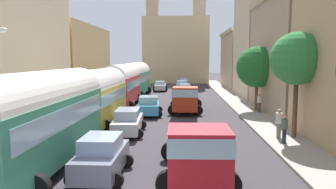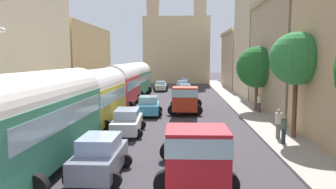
# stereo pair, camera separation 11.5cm
# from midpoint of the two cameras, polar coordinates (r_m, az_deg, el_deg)

# --- Properties ---
(ground_plane) EXTENTS (154.00, 154.00, 0.00)m
(ground_plane) POSITION_cam_midpoint_polar(r_m,az_deg,el_deg) (33.97, 0.47, -1.68)
(ground_plane) COLOR #3A343A
(sidewalk_left) EXTENTS (2.50, 70.00, 0.14)m
(sidewalk_left) POSITION_cam_midpoint_polar(r_m,az_deg,el_deg) (35.00, -11.48, -1.45)
(sidewalk_left) COLOR gray
(sidewalk_left) RESTS_ON ground
(sidewalk_right) EXTENTS (2.50, 70.00, 0.14)m
(sidewalk_right) POSITION_cam_midpoint_polar(r_m,az_deg,el_deg) (34.45, 12.61, -1.60)
(sidewalk_right) COLOR #A49A92
(sidewalk_right) RESTS_ON ground
(building_left_2) EXTENTS (5.57, 14.98, 8.38)m
(building_left_2) POSITION_cam_midpoint_polar(r_m,az_deg,el_deg) (38.17, -16.63, 5.26)
(building_left_2) COLOR tan
(building_left_2) RESTS_ON ground
(building_right_2) EXTENTS (5.62, 12.40, 10.36)m
(building_right_2) POSITION_cam_midpoint_polar(r_m,az_deg,el_deg) (30.46, 21.51, 6.78)
(building_right_2) COLOR tan
(building_right_2) RESTS_ON ground
(building_right_3) EXTENTS (4.90, 10.78, 13.90)m
(building_right_3) POSITION_cam_midpoint_polar(r_m,az_deg,el_deg) (42.22, 15.80, 9.14)
(building_right_3) COLOR #CAB492
(building_right_3) RESTS_ON ground
(building_right_4) EXTENTS (6.15, 14.20, 9.22)m
(building_right_4) POSITION_cam_midpoint_polar(r_m,az_deg,el_deg) (55.35, 13.19, 6.07)
(building_right_4) COLOR tan
(building_right_4) RESTS_ON ground
(distant_church) EXTENTS (12.75, 7.12, 21.36)m
(distant_church) POSITION_cam_midpoint_polar(r_m,az_deg,el_deg) (64.68, 1.58, 8.52)
(distant_church) COLOR tan
(distant_church) RESTS_ON ground
(parked_bus_0) EXTENTS (3.33, 9.94, 4.25)m
(parked_bus_0) POSITION_cam_midpoint_polar(r_m,az_deg,el_deg) (14.59, -21.35, -3.48)
(parked_bus_0) COLOR #3B8F6F
(parked_bus_0) RESTS_ON ground
(parked_bus_1) EXTENTS (3.36, 8.21, 4.04)m
(parked_bus_1) POSITION_cam_midpoint_polar(r_m,az_deg,el_deg) (23.03, -12.20, -0.09)
(parked_bus_1) COLOR yellow
(parked_bus_1) RESTS_ON ground
(parked_bus_2) EXTENTS (3.31, 8.85, 4.21)m
(parked_bus_2) POSITION_cam_midpoint_polar(r_m,az_deg,el_deg) (31.76, -8.04, 1.93)
(parked_bus_2) COLOR red
(parked_bus_2) RESTS_ON ground
(parked_bus_3) EXTENTS (3.52, 9.80, 4.25)m
(parked_bus_3) POSITION_cam_midpoint_polar(r_m,az_deg,el_deg) (40.62, -5.67, 2.95)
(parked_bus_3) COLOR #3A9066
(parked_bus_3) RESTS_ON ground
(cargo_truck_0) EXTENTS (3.04, 6.51, 2.43)m
(cargo_truck_0) POSITION_cam_midpoint_polar(r_m,az_deg,el_deg) (12.42, 5.11, -10.01)
(cargo_truck_0) COLOR #B11923
(cargo_truck_0) RESTS_ON ground
(cargo_truck_1) EXTENTS (3.11, 7.02, 2.41)m
(cargo_truck_1) POSITION_cam_midpoint_polar(r_m,az_deg,el_deg) (28.28, 3.25, -0.75)
(cargo_truck_1) COLOR #B02C16
(cargo_truck_1) RESTS_ON ground
(car_0) EXTENTS (2.28, 4.48, 1.59)m
(car_0) POSITION_cam_midpoint_polar(r_m,az_deg,el_deg) (33.15, 2.56, -0.50)
(car_0) COLOR silver
(car_0) RESTS_ON ground
(car_1) EXTENTS (2.27, 4.38, 1.50)m
(car_1) POSITION_cam_midpoint_polar(r_m,az_deg,el_deg) (41.76, 3.10, 0.87)
(car_1) COLOR silver
(car_1) RESTS_ON ground
(car_2) EXTENTS (2.36, 3.72, 1.47)m
(car_2) POSITION_cam_midpoint_polar(r_m,az_deg,el_deg) (48.33, 2.63, 1.59)
(car_2) COLOR #3795BE
(car_2) RESTS_ON ground
(car_3) EXTENTS (2.27, 4.19, 1.45)m
(car_3) POSITION_cam_midpoint_polar(r_m,az_deg,el_deg) (54.38, 3.04, 2.12)
(car_3) COLOR #428FC0
(car_3) RESTS_ON ground
(car_4) EXTENTS (2.24, 3.66, 1.69)m
(car_4) POSITION_cam_midpoint_polar(r_m,az_deg,el_deg) (13.46, -11.69, -10.71)
(car_4) COLOR slate
(car_4) RESTS_ON ground
(car_5) EXTENTS (2.30, 4.25, 1.58)m
(car_5) POSITION_cam_midpoint_polar(r_m,az_deg,el_deg) (20.65, -7.04, -4.75)
(car_5) COLOR silver
(car_5) RESTS_ON ground
(car_6) EXTENTS (2.44, 3.72, 1.63)m
(car_6) POSITION_cam_midpoint_polar(r_m,az_deg,el_deg) (27.04, -3.34, -2.04)
(car_6) COLOR #3893C4
(car_6) RESTS_ON ground
(car_7) EXTENTS (2.28, 4.46, 1.44)m
(car_7) POSITION_cam_midpoint_polar(r_m,az_deg,el_deg) (47.71, -1.22, 1.54)
(car_7) COLOR beige
(car_7) RESTS_ON ground
(pedestrian_1) EXTENTS (0.48, 0.48, 1.71)m
(pedestrian_1) POSITION_cam_midpoint_polar(r_m,az_deg,el_deg) (18.70, 19.93, -5.67)
(pedestrian_1) COLOR #232E40
(pedestrian_1) RESTS_ON ground
(pedestrian_2) EXTENTS (0.51, 0.51, 1.73)m
(pedestrian_2) POSITION_cam_midpoint_polar(r_m,az_deg,el_deg) (28.92, 15.96, -1.39)
(pedestrian_2) COLOR #57434D
(pedestrian_2) RESTS_ON ground
(pedestrian_3) EXTENTS (0.46, 0.46, 1.86)m
(pedestrian_3) POSITION_cam_midpoint_polar(r_m,az_deg,el_deg) (19.86, 19.09, -4.73)
(pedestrian_3) COLOR slate
(pedestrian_3) RESTS_ON ground
(roadside_tree_1) EXTENTS (3.07, 3.07, 6.29)m
(roadside_tree_1) POSITION_cam_midpoint_polar(r_m,az_deg,el_deg) (20.10, 21.93, 5.84)
(roadside_tree_1) COLOR brown
(roadside_tree_1) RESTS_ON ground
(roadside_tree_2) EXTENTS (3.65, 3.65, 5.83)m
(roadside_tree_2) POSITION_cam_midpoint_polar(r_m,az_deg,el_deg) (29.67, 15.58, 4.65)
(roadside_tree_2) COLOR brown
(roadside_tree_2) RESTS_ON ground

